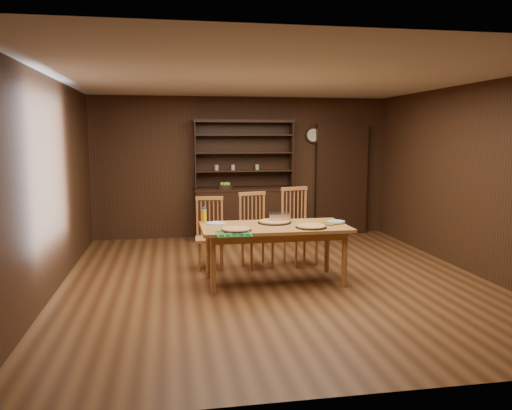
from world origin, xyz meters
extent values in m
plane|color=brown|center=(0.00, 0.00, 0.00)|extent=(6.00, 6.00, 0.00)
plane|color=beige|center=(0.00, 0.00, 2.60)|extent=(6.00, 6.00, 0.00)
plane|color=#3A1F12|center=(0.00, 3.00, 1.30)|extent=(5.50, 0.00, 5.50)
plane|color=#3A1F12|center=(0.00, -3.00, 1.30)|extent=(5.50, 0.00, 5.50)
plane|color=#3A1F12|center=(-2.75, 0.00, 1.30)|extent=(0.00, 6.00, 6.00)
plane|color=#3A1F12|center=(2.75, 0.00, 1.30)|extent=(0.00, 6.00, 6.00)
cube|color=black|center=(0.00, 2.74, 0.45)|extent=(1.80, 0.50, 0.90)
cube|color=black|center=(0.00, 2.74, 0.92)|extent=(1.84, 0.52, 0.04)
cube|color=black|center=(0.00, 2.97, 1.55)|extent=(1.80, 0.02, 1.20)
cube|color=black|center=(-0.89, 2.82, 1.55)|extent=(0.02, 0.32, 1.20)
cube|color=black|center=(0.89, 2.82, 1.55)|extent=(0.02, 0.32, 1.20)
cube|color=black|center=(0.00, 2.82, 2.15)|extent=(1.84, 0.34, 0.05)
cylinder|color=#9F9B87|center=(-0.50, 2.82, 1.31)|extent=(0.07, 0.07, 0.10)
cylinder|color=#9F9B87|center=(-0.20, 2.82, 1.31)|extent=(0.07, 0.07, 0.10)
cube|color=black|center=(1.90, 2.90, 1.05)|extent=(1.00, 0.18, 2.10)
cylinder|color=black|center=(1.35, 2.96, 1.90)|extent=(0.30, 0.04, 0.30)
cylinder|color=#F1EFCD|center=(1.35, 2.94, 1.90)|extent=(0.24, 0.01, 0.24)
cube|color=#AF723C|center=(-0.04, -0.11, 0.73)|extent=(1.87, 0.93, 0.04)
cylinder|color=#AF723C|center=(-0.86, -0.46, 0.35)|extent=(0.07, 0.07, 0.71)
cylinder|color=#AF723C|center=(-0.86, 0.25, 0.35)|extent=(0.07, 0.07, 0.71)
cylinder|color=#AF723C|center=(0.78, -0.46, 0.35)|extent=(0.07, 0.07, 0.71)
cylinder|color=#AF723C|center=(0.78, 0.25, 0.35)|extent=(0.07, 0.07, 0.71)
cube|color=#C17642|center=(-0.80, 0.72, 0.43)|extent=(0.44, 0.42, 0.04)
cylinder|color=#C17642|center=(-0.96, 0.58, 0.20)|extent=(0.04, 0.04, 0.41)
cylinder|color=#C17642|center=(-0.95, 0.88, 0.20)|extent=(0.04, 0.04, 0.41)
cylinder|color=#C17642|center=(-0.65, 0.56, 0.20)|extent=(0.04, 0.04, 0.41)
cylinder|color=#C17642|center=(-0.63, 0.86, 0.20)|extent=(0.04, 0.04, 0.41)
cube|color=#C17642|center=(-0.79, 0.89, 0.99)|extent=(0.40, 0.05, 0.05)
cube|color=#C17642|center=(-0.12, 0.70, 0.45)|extent=(0.54, 0.52, 0.04)
cylinder|color=#C17642|center=(-0.24, 0.50, 0.22)|extent=(0.04, 0.04, 0.43)
cylinder|color=#C17642|center=(-0.32, 0.81, 0.22)|extent=(0.04, 0.04, 0.43)
cylinder|color=#C17642|center=(0.09, 0.59, 0.22)|extent=(0.04, 0.04, 0.43)
cylinder|color=#C17642|center=(0.00, 0.89, 0.22)|extent=(0.04, 0.04, 0.43)
cube|color=#C17642|center=(-0.17, 0.87, 1.05)|extent=(0.41, 0.15, 0.05)
cube|color=#C17642|center=(0.54, 0.74, 0.48)|extent=(0.58, 0.56, 0.04)
cylinder|color=#C17642|center=(0.42, 0.53, 0.23)|extent=(0.04, 0.04, 0.46)
cylinder|color=#C17642|center=(0.32, 0.85, 0.23)|extent=(0.04, 0.04, 0.46)
cylinder|color=#C17642|center=(0.75, 0.63, 0.23)|extent=(0.04, 0.04, 0.46)
cylinder|color=#C17642|center=(0.66, 0.95, 0.23)|extent=(0.04, 0.04, 0.46)
cube|color=#C17642|center=(0.48, 0.92, 1.11)|extent=(0.43, 0.17, 0.05)
cylinder|color=black|center=(-0.57, -0.38, 0.76)|extent=(0.37, 0.37, 0.01)
cylinder|color=tan|center=(-0.57, -0.38, 0.77)|extent=(0.34, 0.34, 0.02)
torus|color=#C69047|center=(-0.57, -0.38, 0.77)|extent=(0.35, 0.35, 0.03)
cylinder|color=black|center=(0.38, -0.34, 0.76)|extent=(0.39, 0.39, 0.01)
cylinder|color=tan|center=(0.38, -0.34, 0.77)|extent=(0.36, 0.36, 0.02)
torus|color=#C69047|center=(0.38, -0.34, 0.77)|extent=(0.37, 0.37, 0.03)
cylinder|color=black|center=(0.00, 0.07, 0.76)|extent=(0.44, 0.44, 0.01)
cylinder|color=tan|center=(0.00, 0.07, 0.77)|extent=(0.40, 0.40, 0.02)
torus|color=#C69047|center=(0.00, 0.07, 0.77)|extent=(0.40, 0.40, 0.03)
cylinder|color=silver|center=(-0.76, 0.14, 0.76)|extent=(0.27, 0.27, 0.01)
torus|color=#3853A9|center=(-0.76, 0.14, 0.76)|extent=(0.27, 0.27, 0.01)
cylinder|color=silver|center=(0.82, 0.00, 0.76)|extent=(0.25, 0.25, 0.01)
torus|color=#3853A9|center=(0.82, 0.00, 0.76)|extent=(0.25, 0.25, 0.01)
cube|color=white|center=(0.09, 0.17, 0.81)|extent=(0.31, 0.25, 0.11)
cylinder|color=#DEA40B|center=(-0.91, 0.26, 0.84)|extent=(0.06, 0.06, 0.18)
cylinder|color=#1542B0|center=(-0.91, 0.26, 0.94)|extent=(0.04, 0.04, 0.03)
cube|color=#AB1F13|center=(0.75, -0.11, 0.76)|extent=(0.24, 0.24, 0.01)
cube|color=#AB1F13|center=(0.65, -0.15, 0.76)|extent=(0.27, 0.27, 0.01)
cylinder|color=black|center=(-0.37, 2.69, 0.97)|extent=(0.30, 0.30, 0.06)
sphere|color=#83C233|center=(-0.42, 2.69, 1.02)|extent=(0.08, 0.08, 0.08)
sphere|color=#83C233|center=(-0.34, 2.72, 1.02)|extent=(0.08, 0.08, 0.08)
sphere|color=#83C233|center=(-0.37, 2.64, 1.02)|extent=(0.08, 0.08, 0.08)
sphere|color=#83C233|center=(-0.31, 2.67, 1.02)|extent=(0.08, 0.08, 0.08)
camera|label=1|loc=(-1.34, -6.25, 1.89)|focal=35.00mm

